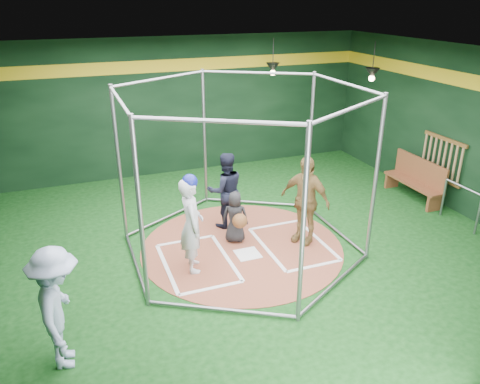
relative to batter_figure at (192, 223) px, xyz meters
name	(u,v)px	position (x,y,z in m)	size (l,w,h in m)	color
room_shell	(242,160)	(1.06, 0.40, 0.87)	(10.10, 9.10, 3.53)	#0B330D
clay_disc	(242,247)	(1.06, 0.39, -0.88)	(3.80, 3.80, 0.01)	brown
home_plate	(248,254)	(1.06, 0.09, -0.87)	(0.43, 0.43, 0.01)	white
batter_box_left	(197,262)	(0.11, 0.14, -0.87)	(1.17, 1.77, 0.01)	white
batter_box_right	(293,244)	(2.01, 0.14, -0.87)	(1.17, 1.77, 0.01)	white
batting_cage	(242,173)	(1.06, 0.39, 0.62)	(4.05, 4.67, 3.00)	gray
bat_rack	(442,159)	(5.98, 0.79, 0.17)	(0.07, 1.25, 0.98)	brown
pendant_lamp_near	(273,68)	(3.26, 3.99, 1.86)	(0.34, 0.34, 0.90)	black
pendant_lamp_far	(372,73)	(5.06, 2.39, 1.86)	(0.34, 0.34, 0.90)	black
batter_figure	(192,223)	(0.00, 0.00, 0.00)	(0.48, 0.66, 1.75)	silver
visitor_leopard	(305,200)	(2.25, 0.21, -0.02)	(1.00, 0.42, 1.71)	#AD884A
catcher_figure	(236,217)	(1.03, 0.64, -0.36)	(0.58, 0.64, 1.02)	black
umpire	(226,190)	(1.07, 1.35, -0.09)	(0.76, 0.60, 1.57)	black
bystander_blue	(58,308)	(-2.14, -1.59, -0.05)	(1.08, 0.62, 1.67)	#A4B7D9
dugout_bench	(416,178)	(5.68, 1.14, -0.39)	(0.39, 1.65, 0.97)	brown
steel_railing	(462,199)	(5.61, -0.29, -0.32)	(0.05, 0.99, 0.85)	gray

